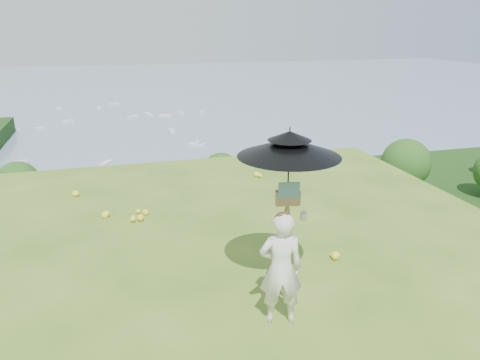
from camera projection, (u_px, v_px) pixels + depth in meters
name	position (u px, v px, depth m)	size (l,w,h in m)	color
ground	(148.00, 305.00, 6.44)	(14.00, 14.00, 0.00)	#416B1E
shoreline_tier	(125.00, 249.00, 86.42)	(170.00, 28.00, 8.00)	slate
bay_water	(111.00, 101.00, 236.48)	(700.00, 700.00, 0.00)	gray
slope_trees	(125.00, 236.00, 43.19)	(110.00, 50.00, 6.00)	#214C16
harbor_town	(122.00, 217.00, 84.35)	(110.00, 22.00, 5.00)	beige
moored_boats	(77.00, 137.00, 161.05)	(140.00, 140.00, 0.70)	silver
wildflowers	(146.00, 291.00, 6.65)	(10.00, 10.50, 0.12)	yellow
painter	(281.00, 269.00, 5.86)	(0.55, 0.36, 1.52)	white
field_easel	(286.00, 240.00, 6.40)	(0.65, 0.65, 1.72)	olive
sun_umbrella	(289.00, 165.00, 6.09)	(1.36, 1.36, 1.01)	black
painter_cap	(282.00, 216.00, 5.63)	(0.19, 0.23, 0.10)	#E27C83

